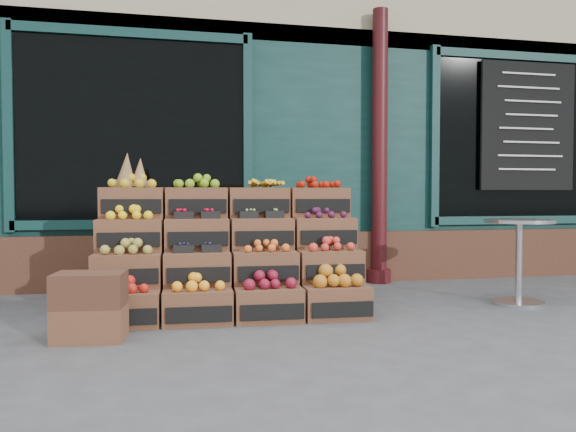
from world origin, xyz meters
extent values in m
plane|color=#47474A|center=(0.00, 0.00, 0.00)|extent=(60.00, 60.00, 0.00)
cube|color=#0F332F|center=(0.00, 5.20, 2.40)|extent=(12.00, 6.00, 4.80)
cube|color=#0F332F|center=(0.00, 2.25, 1.50)|extent=(12.00, 0.12, 3.00)
cube|color=#4B2B1E|center=(0.00, 2.18, 0.30)|extent=(12.00, 0.18, 0.60)
cube|color=black|center=(-1.60, 2.18, 1.75)|extent=(2.40, 0.06, 2.00)
cube|color=black|center=(3.20, 2.18, 1.75)|extent=(2.40, 0.06, 2.00)
cylinder|color=#3D0E11|center=(1.20, 2.05, 1.60)|extent=(0.18, 0.18, 3.20)
cube|color=black|center=(3.20, 2.10, 1.90)|extent=(1.30, 0.04, 1.60)
cube|color=brown|center=(-1.59, 0.41, 0.14)|extent=(0.57, 0.41, 0.28)
cube|color=black|center=(-1.60, 0.21, 0.11)|extent=(0.51, 0.04, 0.12)
cube|color=red|center=(-1.59, 0.41, 0.32)|extent=(0.46, 0.31, 0.09)
cube|color=brown|center=(-1.02, 0.38, 0.14)|extent=(0.57, 0.41, 0.28)
cube|color=black|center=(-1.03, 0.18, 0.11)|extent=(0.51, 0.04, 0.12)
cube|color=#FF9E1E|center=(-1.02, 0.38, 0.33)|extent=(0.46, 0.31, 0.10)
cube|color=brown|center=(-0.44, 0.35, 0.14)|extent=(0.57, 0.41, 0.28)
cube|color=black|center=(-0.45, 0.15, 0.11)|extent=(0.51, 0.04, 0.12)
cube|color=maroon|center=(-0.44, 0.35, 0.33)|extent=(0.46, 0.31, 0.11)
cube|color=brown|center=(0.13, 0.33, 0.14)|extent=(0.57, 0.41, 0.28)
cube|color=black|center=(0.12, 0.12, 0.11)|extent=(0.51, 0.04, 0.12)
cube|color=#B66A19|center=(0.13, 0.33, 0.34)|extent=(0.46, 0.31, 0.13)
cube|color=brown|center=(-1.58, 0.64, 0.41)|extent=(0.57, 0.41, 0.28)
cube|color=black|center=(-1.59, 0.44, 0.39)|extent=(0.51, 0.04, 0.12)
cube|color=olive|center=(-1.58, 0.64, 0.60)|extent=(0.46, 0.31, 0.09)
cube|color=brown|center=(-1.01, 0.61, 0.41)|extent=(0.57, 0.41, 0.28)
cube|color=black|center=(-1.02, 0.41, 0.39)|extent=(0.51, 0.04, 0.12)
cube|color=#232048|center=(-1.01, 0.61, 0.57)|extent=(0.46, 0.31, 0.03)
cube|color=brown|center=(-0.43, 0.59, 0.41)|extent=(0.57, 0.41, 0.28)
cube|color=black|center=(-0.44, 0.38, 0.39)|extent=(0.51, 0.04, 0.12)
cube|color=orange|center=(-0.43, 0.59, 0.59)|extent=(0.46, 0.31, 0.07)
cube|color=brown|center=(0.14, 0.56, 0.41)|extent=(0.57, 0.41, 0.28)
cube|color=black|center=(0.13, 0.36, 0.39)|extent=(0.51, 0.04, 0.12)
cube|color=red|center=(0.14, 0.56, 0.60)|extent=(0.46, 0.31, 0.09)
cube|color=brown|center=(-1.57, 0.88, 0.69)|extent=(0.57, 0.41, 0.28)
cube|color=black|center=(-1.58, 0.67, 0.66)|extent=(0.51, 0.04, 0.12)
cube|color=yellow|center=(-1.57, 0.88, 0.87)|extent=(0.46, 0.31, 0.09)
cube|color=brown|center=(-1.00, 0.85, 0.69)|extent=(0.57, 0.41, 0.28)
cube|color=black|center=(-1.01, 0.64, 0.66)|extent=(0.51, 0.04, 0.12)
cube|color=#AB0825|center=(-1.00, 0.85, 0.85)|extent=(0.46, 0.31, 0.04)
cube|color=brown|center=(-0.42, 0.82, 0.69)|extent=(0.57, 0.41, 0.28)
cube|color=black|center=(-0.43, 0.62, 0.66)|extent=(0.51, 0.04, 0.12)
cube|color=#84AC48|center=(-0.42, 0.82, 0.84)|extent=(0.46, 0.31, 0.03)
cube|color=brown|center=(0.15, 0.79, 0.69)|extent=(0.57, 0.41, 0.28)
cube|color=black|center=(0.14, 0.59, 0.66)|extent=(0.51, 0.04, 0.12)
cube|color=#401230|center=(0.15, 0.79, 0.86)|extent=(0.46, 0.31, 0.07)
cube|color=brown|center=(-1.56, 1.11, 0.97)|extent=(0.57, 0.41, 0.28)
cube|color=black|center=(-1.57, 0.91, 0.94)|extent=(0.51, 0.04, 0.12)
cube|color=gold|center=(-1.56, 1.11, 1.15)|extent=(0.46, 0.31, 0.09)
cube|color=brown|center=(-0.98, 1.08, 0.97)|extent=(0.57, 0.41, 0.28)
cube|color=black|center=(-0.99, 0.88, 0.94)|extent=(0.51, 0.04, 0.12)
cube|color=#709E1B|center=(-0.98, 1.08, 1.15)|extent=(0.46, 0.31, 0.09)
cube|color=brown|center=(-0.41, 1.05, 0.97)|extent=(0.57, 0.41, 0.28)
cube|color=black|center=(-0.42, 0.85, 0.94)|extent=(0.51, 0.04, 0.12)
cube|color=gold|center=(-0.41, 1.05, 1.15)|extent=(0.46, 0.31, 0.08)
cube|color=brown|center=(0.16, 1.03, 0.97)|extent=(0.57, 0.41, 0.28)
cube|color=black|center=(0.15, 0.82, 0.94)|extent=(0.51, 0.04, 0.12)
cube|color=#9A1608|center=(0.16, 1.03, 1.15)|extent=(0.46, 0.31, 0.08)
cube|color=#4B2B1E|center=(-0.72, 0.60, 0.14)|extent=(2.29, 0.49, 0.28)
cube|color=#4B2B1E|center=(-0.71, 0.83, 0.28)|extent=(2.29, 0.49, 0.55)
cube|color=#4B2B1E|center=(-0.70, 1.07, 0.41)|extent=(2.29, 0.49, 0.83)
cone|color=olive|center=(-1.61, 1.11, 1.26)|extent=(0.19, 0.19, 0.32)
cone|color=olive|center=(-1.49, 1.15, 1.24)|extent=(0.17, 0.17, 0.28)
cube|color=brown|center=(-1.80, 0.01, 0.12)|extent=(0.52, 0.39, 0.24)
cube|color=#4B2B1E|center=(-1.80, 0.01, 0.36)|extent=(0.52, 0.39, 0.24)
cylinder|color=#B0B1B7|center=(2.00, 0.52, 0.02)|extent=(0.47, 0.47, 0.03)
cylinder|color=#B0B1B7|center=(2.00, 0.52, 0.40)|extent=(0.06, 0.06, 0.77)
cylinder|color=#B0B1B7|center=(2.00, 0.52, 0.79)|extent=(0.64, 0.64, 0.03)
imported|color=#19582E|center=(-1.91, 2.97, 0.92)|extent=(0.76, 0.60, 1.83)
camera|label=1|loc=(-1.27, -4.17, 1.04)|focal=35.00mm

